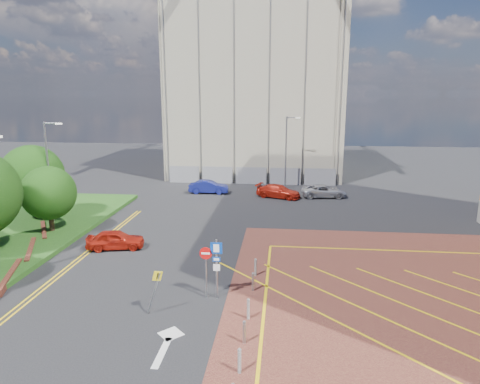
% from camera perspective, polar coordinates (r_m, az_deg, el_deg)
% --- Properties ---
extents(ground, '(140.00, 140.00, 0.00)m').
position_cam_1_polar(ground, '(22.13, -4.82, -14.99)').
color(ground, black).
rests_on(ground, ground).
extents(retaining_wall, '(6.06, 20.33, 0.40)m').
position_cam_1_polar(retaining_wall, '(28.20, -28.66, -9.82)').
color(retaining_wall, brown).
rests_on(retaining_wall, ground).
extents(tree_c, '(4.00, 4.00, 4.90)m').
position_cam_1_polar(tree_c, '(34.67, -24.16, -0.13)').
color(tree_c, '#3D2B1C').
rests_on(tree_c, grass_bed).
extents(tree_d, '(5.00, 5.00, 6.08)m').
position_cam_1_polar(tree_d, '(38.60, -25.93, 1.96)').
color(tree_d, '#3D2B1C').
rests_on(tree_d, grass_bed).
extents(lamp_left_far, '(1.53, 0.16, 8.00)m').
position_cam_1_polar(lamp_left_far, '(36.56, -24.09, 2.85)').
color(lamp_left_far, '#9EA0A8').
rests_on(lamp_left_far, grass_bed).
extents(lamp_back, '(1.53, 0.16, 8.00)m').
position_cam_1_polar(lamp_back, '(47.57, 6.24, 5.62)').
color(lamp_back, '#9EA0A8').
rests_on(lamp_back, ground).
extents(sign_cluster, '(1.17, 0.12, 3.20)m').
position_cam_1_polar(sign_cluster, '(22.13, -3.67, -9.38)').
color(sign_cluster, '#9EA0A8').
rests_on(sign_cluster, ground).
extents(warning_sign, '(0.81, 0.43, 2.24)m').
position_cam_1_polar(warning_sign, '(21.12, -11.24, -12.30)').
color(warning_sign, '#9EA0A8').
rests_on(warning_sign, ground).
extents(bollard_row, '(0.14, 11.14, 0.90)m').
position_cam_1_polar(bollard_row, '(20.17, 0.95, -16.38)').
color(bollard_row, '#9EA0A8').
rests_on(bollard_row, forecourt).
extents(construction_building, '(21.20, 19.20, 22.00)m').
position_cam_1_polar(construction_building, '(59.32, 2.31, 13.55)').
color(construction_building, '#AFA88F').
rests_on(construction_building, ground).
extents(construction_fence, '(21.60, 0.06, 2.00)m').
position_cam_1_polar(construction_fence, '(50.15, 2.62, 2.17)').
color(construction_fence, gray).
rests_on(construction_fence, ground).
extents(car_red_left, '(4.09, 2.34, 1.31)m').
position_cam_1_polar(car_red_left, '(30.55, -16.26, -6.10)').
color(car_red_left, '#AA1C0E').
rests_on(car_red_left, ground).
extents(car_blue_back, '(4.20, 1.57, 1.37)m').
position_cam_1_polar(car_blue_back, '(45.69, -4.20, 0.69)').
color(car_blue_back, navy).
rests_on(car_blue_back, ground).
extents(car_red_back, '(4.92, 3.29, 1.32)m').
position_cam_1_polar(car_red_back, '(43.79, 5.15, 0.10)').
color(car_red_back, '#B41D0F').
rests_on(car_red_back, ground).
extents(car_silver_back, '(4.79, 2.64, 1.27)m').
position_cam_1_polar(car_silver_back, '(44.62, 11.13, 0.11)').
color(car_silver_back, '#AEADB5').
rests_on(car_silver_back, ground).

